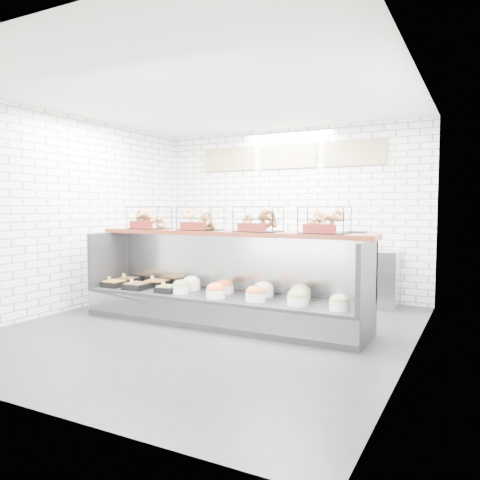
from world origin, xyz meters
The scene contains 5 objects.
ground centered at (0.00, 0.00, 0.00)m, with size 5.50×5.50×0.00m, color black.
room_shell centered at (0.00, 0.60, 2.06)m, with size 5.02×5.51×3.01m.
display_case centered at (0.00, 0.34, 0.33)m, with size 4.00×0.90×1.20m.
bagel_shelf centered at (0.00, 0.52, 1.38)m, with size 4.10×0.50×0.40m.
prep_counter centered at (-0.01, 2.43, 0.47)m, with size 4.00×0.60×1.20m.
Camera 1 is at (3.16, -5.16, 1.59)m, focal length 35.00 mm.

